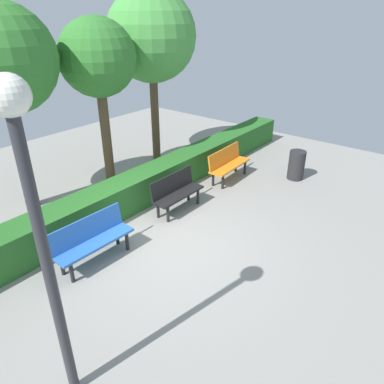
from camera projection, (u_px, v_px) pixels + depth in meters
ground_plane at (165, 241)px, 7.32m from camera, size 16.09×16.09×0.00m
bench_orange at (228, 163)px, 9.80m from camera, size 1.49×0.51×0.86m
bench_black at (176, 191)px, 8.28m from camera, size 1.37×0.46×0.86m
bench_blue at (92, 238)px, 6.58m from camera, size 1.54×0.50×0.86m
hedge_row at (144, 186)px, 8.74m from camera, size 12.09×0.70×0.76m
tree_near at (151, 37)px, 9.80m from camera, size 2.47×2.47×4.79m
tree_mid at (98, 60)px, 8.50m from camera, size 1.84×1.84×4.11m
tree_far at (1, 61)px, 7.19m from camera, size 2.23×2.23×4.44m
lamp_post at (33, 202)px, 3.30m from camera, size 0.36×0.36×3.79m
trash_bin at (296, 165)px, 9.86m from camera, size 0.44×0.44×0.80m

